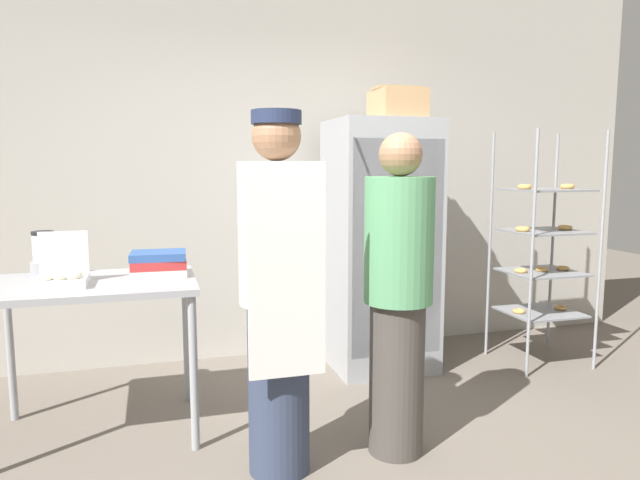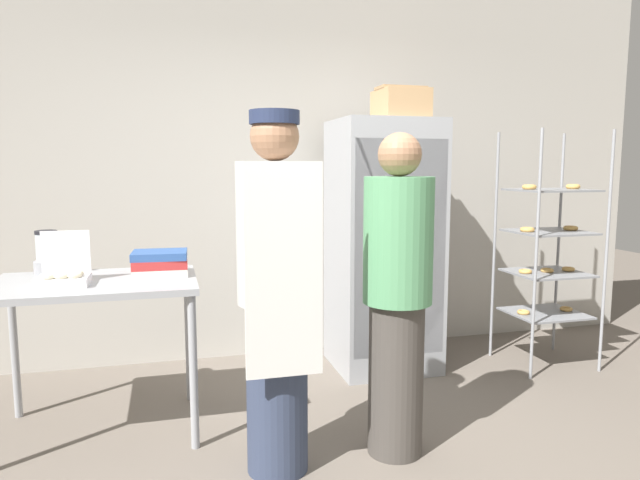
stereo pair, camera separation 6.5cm
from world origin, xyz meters
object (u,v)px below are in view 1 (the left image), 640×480
Objects in this scene: person_baker at (278,290)px; baking_rack at (543,250)px; donut_box at (61,277)px; person_customer at (398,294)px; blender_pitcher at (44,256)px; binder_stack at (159,264)px; refrigerator at (380,246)px; cardboard_storage_box at (397,104)px.

baking_rack is at bearing 23.86° from person_baker.
donut_box is 1.17m from person_baker.
person_customer is (0.62, 0.02, -0.06)m from person_baker.
blender_pitcher is 0.65m from binder_stack.
refrigerator is at bearing 50.57° from person_baker.
person_baker is at bearing -178.57° from person_customer.
cardboard_storage_box is at bearing 170.32° from baking_rack.
cardboard_storage_box reaches higher than person_customer.
refrigerator is at bearing 8.96° from blender_pitcher.
person_baker is (0.53, -0.72, -0.03)m from binder_stack.
refrigerator reaches higher than baking_rack.
baking_rack is 4.90× the size of cardboard_storage_box.
cardboard_storage_box reaches higher than binder_stack.
baking_rack is 1.05× the size of person_customer.
person_customer is at bearing -18.62° from donut_box.
person_baker reaches higher than blender_pitcher.
person_customer is at bearing -31.41° from binder_stack.
refrigerator is 1.04× the size of baking_rack.
donut_box is at bearing -68.27° from blender_pitcher.
donut_box is at bearing 150.86° from person_baker.
donut_box is at bearing -172.69° from baking_rack.
person_customer is at bearing -112.95° from cardboard_storage_box.
cardboard_storage_box is (0.08, -0.08, 1.01)m from refrigerator.
refrigerator is 6.57× the size of donut_box.
baking_rack is 3.39m from blender_pitcher.
person_customer reaches higher than blender_pitcher.
baking_rack is 6.31× the size of donut_box.
baking_rack is at bearing 5.45° from binder_stack.
blender_pitcher is (-0.14, 0.34, 0.06)m from donut_box.
person_baker is (-1.03, -1.25, -0.00)m from refrigerator.
person_customer is at bearing 1.43° from person_baker.
baking_rack reaches higher than donut_box.
donut_box is 0.51m from binder_stack.
cardboard_storage_box is at bearing 15.40° from binder_stack.
baking_rack is 1.88m from person_customer.
donut_box reaches higher than blender_pitcher.
refrigerator is 1.65m from binder_stack.
baking_rack is 1.00× the size of person_baker.
refrigerator reaches higher than person_customer.
refrigerator is 1.31m from person_customer.
binder_stack is 1.36m from person_customer.
cardboard_storage_box is (1.65, 0.45, 0.98)m from binder_stack.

